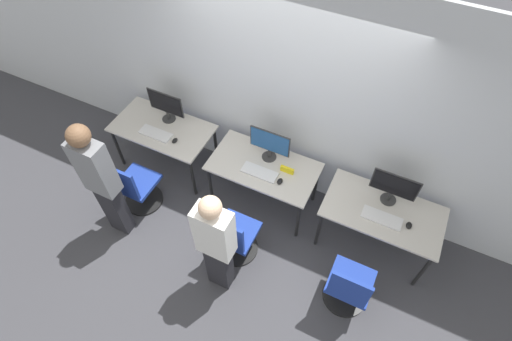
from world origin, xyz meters
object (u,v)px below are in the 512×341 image
object	(u,v)px
mouse_center	(280,181)
office_chair_right	(348,288)
mouse_right	(409,225)
keyboard_left	(156,134)
office_chair_left	(136,188)
keyboard_center	(260,172)
monitor_left	(166,105)
monitor_right	(394,187)
monitor_center	(270,143)
person_left	(101,179)
keyboard_right	(382,218)
office_chair_center	(234,238)
mouse_left	(175,141)
person_center	(216,243)

from	to	relation	value
mouse_center	office_chair_right	world-z (taller)	office_chair_right
mouse_right	keyboard_left	bearing A→B (deg)	-178.96
office_chair_left	keyboard_center	distance (m)	1.56
monitor_left	mouse_right	xyz separation A→B (m)	(3.12, -0.24, -0.22)
keyboard_left	monitor_right	size ratio (longest dim) A/B	0.86
monitor_center	monitor_left	bearing A→B (deg)	179.32
person_left	mouse_center	world-z (taller)	person_left
monitor_center	keyboard_right	size ratio (longest dim) A/B	1.16
monitor_center	monitor_right	world-z (taller)	same
person_left	mouse_center	xyz separation A→B (m)	(1.65, 0.97, -0.24)
monitor_left	mouse_center	world-z (taller)	monitor_left
office_chair_center	mouse_right	bearing A→B (deg)	24.00
office_chair_left	office_chair_center	world-z (taller)	same
keyboard_right	mouse_right	distance (m)	0.28
mouse_left	office_chair_left	xyz separation A→B (m)	(-0.24, -0.61, -0.37)
office_chair_right	person_center	bearing A→B (deg)	-164.53
keyboard_left	mouse_right	distance (m)	3.12
office_chair_center	mouse_center	bearing A→B (deg)	70.87
keyboard_left	mouse_right	bearing A→B (deg)	1.04
keyboard_left	office_chair_left	distance (m)	0.71
keyboard_left	office_chair_center	bearing A→B (deg)	-25.38
monitor_right	person_left	bearing A→B (deg)	-155.68
monitor_right	office_chair_right	world-z (taller)	monitor_right
office_chair_right	office_chair_left	bearing A→B (deg)	178.28
monitor_left	keyboard_right	xyz separation A→B (m)	(2.84, -0.27, -0.23)
office_chair_right	keyboard_center	bearing A→B (deg)	152.43
keyboard_center	office_chair_center	bearing A→B (deg)	-87.80
keyboard_left	mouse_left	world-z (taller)	mouse_left
keyboard_right	monitor_right	bearing A→B (deg)	90.00
keyboard_center	monitor_right	distance (m)	1.46
monitor_center	mouse_center	xyz separation A→B (m)	(0.26, -0.29, -0.22)
office_chair_center	person_center	distance (m)	0.64
keyboard_left	mouse_left	bearing A→B (deg)	-0.17
monitor_center	mouse_center	distance (m)	0.45
office_chair_left	person_center	distance (m)	1.58
office_chair_left	mouse_center	distance (m)	1.79
mouse_left	monitor_center	size ratio (longest dim) A/B	0.18
keyboard_left	office_chair_left	xyz separation A→B (m)	(0.04, -0.61, -0.37)
office_chair_center	mouse_right	xyz separation A→B (m)	(1.67, 0.74, 0.37)
monitor_left	monitor_right	size ratio (longest dim) A/B	1.00
mouse_left	keyboard_center	size ratio (longest dim) A/B	0.21
keyboard_right	monitor_left	bearing A→B (deg)	174.65
keyboard_left	monitor_right	xyz separation A→B (m)	(2.84, 0.29, 0.23)
keyboard_left	mouse_left	distance (m)	0.28
monitor_right	office_chair_right	xyz separation A→B (m)	(-0.07, -0.98, -0.60)
mouse_right	person_left	bearing A→B (deg)	-161.48
person_center	keyboard_right	size ratio (longest dim) A/B	3.80
keyboard_left	keyboard_center	bearing A→B (deg)	0.60
person_left	mouse_right	world-z (taller)	person_left
person_left	office_chair_center	size ratio (longest dim) A/B	2.02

